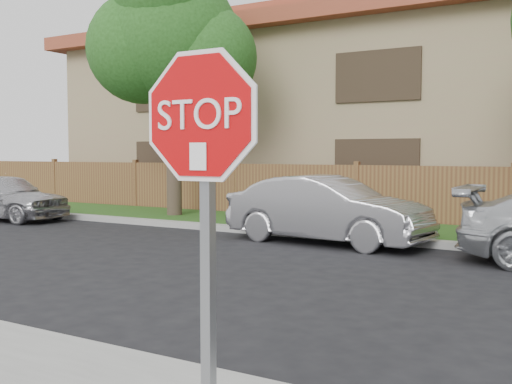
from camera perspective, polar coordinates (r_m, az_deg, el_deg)
The scene contains 6 objects.
far_curb at distance 12.61m, azimuth 21.40°, elevation -5.01°, with size 70.00×0.30×0.15m, color gray.
grass_strip at distance 14.23m, azimuth 22.44°, elevation -4.12°, with size 70.00×3.00×0.12m, color #1E4714.
tree_left at distance 17.84m, azimuth -8.14°, elevation 14.34°, with size 4.80×3.90×7.78m.
stop_sign at distance 3.31m, azimuth -5.08°, elevation 1.66°, with size 1.01×0.13×2.55m.
sedan_far_left at distance 18.65m, azimuth -22.85°, elevation -0.41°, with size 1.60×3.98×1.35m, color #B0AFB4.
sedan_left at distance 12.87m, azimuth 6.79°, elevation -1.70°, with size 1.53×4.38×1.44m, color #A7A6AB.
Camera 1 is at (1.91, -4.18, 1.95)m, focal length 42.00 mm.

